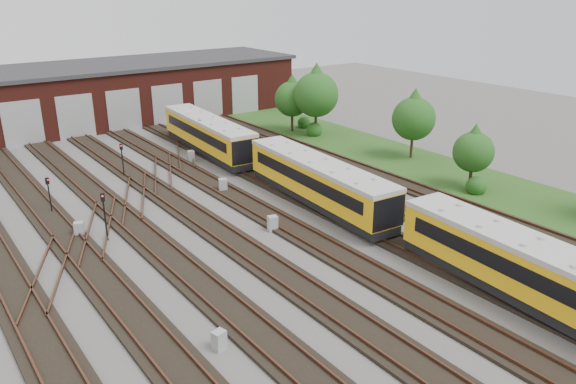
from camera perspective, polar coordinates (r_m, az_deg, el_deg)
ground at (r=32.69m, az=0.68°, el=-6.49°), size 120.00×120.00×0.00m
track_network at (r=32.97m, az=-0.17°, el=-6.03°), size 30.40×70.00×0.33m
maintenance_shed at (r=66.64m, az=-20.69°, el=9.15°), size 51.00×12.50×6.35m
grass_verge at (r=51.57m, az=10.98°, el=3.43°), size 8.00×55.00×0.05m
metro_train at (r=39.15m, az=3.14°, el=1.12°), size 3.64×46.65×3.00m
signal_mast_0 at (r=35.53m, az=-18.17°, el=-1.79°), size 0.28×0.27×3.08m
signal_mast_1 at (r=41.13m, az=-23.13°, el=0.13°), size 0.26×0.25×2.59m
signal_mast_2 at (r=47.04m, az=-16.50°, el=3.55°), size 0.28×0.27×2.79m
signal_mast_3 at (r=51.10m, az=-8.88°, el=5.88°), size 0.31×0.30×3.35m
relay_cabinet_0 at (r=25.03m, az=-7.01°, el=-14.74°), size 0.64×0.57×0.91m
relay_cabinet_1 at (r=37.20m, az=-20.45°, el=-3.58°), size 0.71×0.66×0.95m
relay_cabinet_2 at (r=35.67m, az=-1.57°, el=-3.21°), size 0.70×0.63×0.99m
relay_cabinet_3 at (r=50.24m, az=-9.83°, el=3.61°), size 0.68×0.60×0.97m
relay_cabinet_4 at (r=42.57m, az=-6.63°, el=0.68°), size 0.74×0.69×1.00m
tree_0 at (r=57.26m, az=2.89°, el=10.38°), size 4.50×4.50×7.46m
tree_1 at (r=59.15m, az=0.43°, el=9.85°), size 3.67×3.67×6.08m
tree_2 at (r=50.85m, az=12.69°, el=7.78°), size 3.82×3.82×6.33m
tree_3 at (r=44.40m, az=18.37°, el=4.35°), size 3.08×3.08×5.10m
bush_0 at (r=44.18m, az=18.61°, el=0.83°), size 1.55×1.55×1.55m
bush_1 at (r=58.13m, az=2.69°, el=6.53°), size 1.64×1.64×1.64m
bush_2 at (r=61.33m, az=1.66°, el=7.21°), size 1.49×1.49×1.49m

